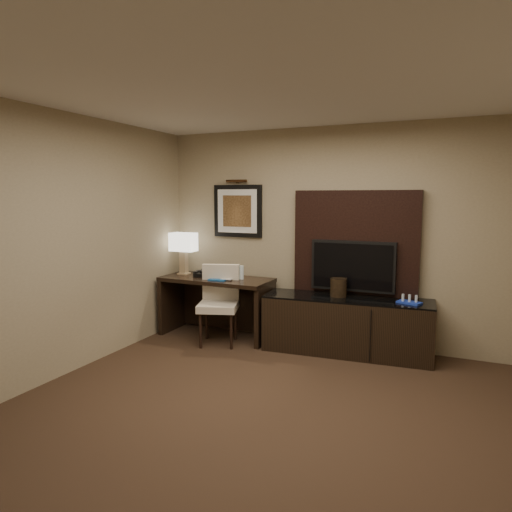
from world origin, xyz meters
The scene contains 18 objects.
floor centered at (0.00, 0.00, -0.01)m, with size 4.50×5.00×0.01m, color #302015.
ceiling centered at (0.00, 0.00, 2.70)m, with size 4.50×5.00×0.01m, color silver.
wall_back centered at (0.00, 2.50, 1.35)m, with size 4.50×0.01×2.70m, color gray.
wall_left centered at (-2.25, 0.00, 1.35)m, with size 0.01×5.00×2.70m, color gray.
desk centered at (-1.44, 2.12, 0.39)m, with size 1.47×0.63×0.79m, color black.
credenza centered at (0.29, 2.15, 0.33)m, with size 1.94×0.54×0.67m, color black.
tv_wall_panel centered at (0.30, 2.44, 1.27)m, with size 1.50×0.12×1.30m, color black.
tv centered at (0.30, 2.34, 1.02)m, with size 1.00×0.08×0.60m, color black.
artwork centered at (-1.30, 2.48, 1.65)m, with size 0.70×0.04×0.70m, color black.
picture_light centered at (-1.30, 2.44, 2.05)m, with size 0.04×0.04×0.30m, color #412714.
desk_chair centered at (-1.26, 1.83, 0.49)m, with size 0.47×0.55×0.99m, color beige, non-canonical shape.
table_lamp centered at (-1.99, 2.18, 1.05)m, with size 0.32×0.19×0.53m, color tan, non-canonical shape.
desk_phone centered at (-1.65, 2.12, 0.84)m, with size 0.20×0.18×0.10m, color black, non-canonical shape.
blue_folder centered at (-1.34, 2.04, 0.79)m, with size 0.22×0.30×0.02m, color #164F92.
book centered at (-1.32, 2.07, 0.89)m, with size 0.15×0.02×0.21m, color #C2B498.
water_bottle centered at (-1.09, 2.16, 0.87)m, with size 0.06×0.06×0.18m, color white.
ice_bucket centered at (0.17, 2.18, 0.78)m, with size 0.19×0.19×0.22m, color black.
minibar_tray centered at (0.98, 2.15, 0.71)m, with size 0.25×0.15×0.09m, color #1B35B2, non-canonical shape.
Camera 1 is at (1.43, -3.06, 1.85)m, focal length 32.00 mm.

